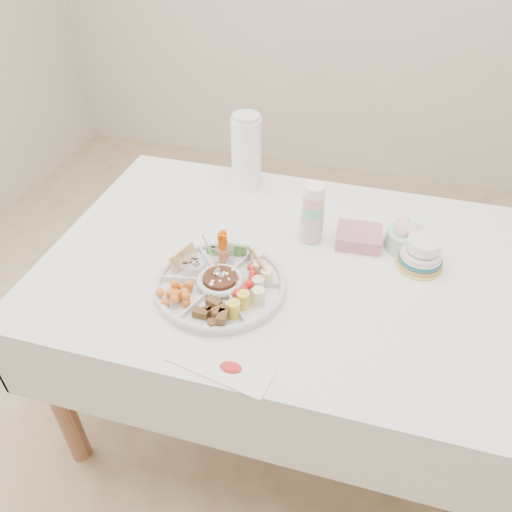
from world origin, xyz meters
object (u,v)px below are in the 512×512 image
(thermos, at_px, (246,151))
(plate_stack, at_px, (421,254))
(party_tray, at_px, (220,282))
(dining_table, at_px, (285,341))

(thermos, bearing_deg, plate_stack, -25.96)
(thermos, distance_m, plate_stack, 0.73)
(party_tray, relative_size, plate_stack, 2.65)
(plate_stack, bearing_deg, party_tray, -154.89)
(dining_table, bearing_deg, plate_stack, 12.43)
(thermos, xyz_separation_m, plate_stack, (0.65, -0.32, -0.10))
(dining_table, relative_size, plate_stack, 10.61)
(party_tray, bearing_deg, plate_stack, 25.11)
(dining_table, distance_m, thermos, 0.71)
(dining_table, distance_m, plate_stack, 0.58)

